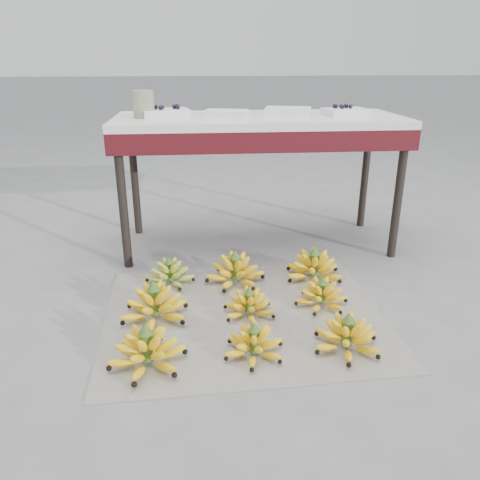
{
  "coord_description": "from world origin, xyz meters",
  "views": [
    {
      "loc": [
        -0.23,
        -1.82,
        1.1
      ],
      "look_at": [
        -0.03,
        0.27,
        0.28
      ],
      "focal_mm": 35.0,
      "sensor_mm": 36.0,
      "label": 1
    }
  ],
  "objects": [
    {
      "name": "bunch_mid_left",
      "position": [
        -0.44,
        0.05,
        0.07
      ],
      "size": [
        0.33,
        0.33,
        0.19
      ],
      "rotation": [
        0.0,
        0.0,
        -0.08
      ],
      "color": "yellow",
      "rests_on": "newspaper_mat"
    },
    {
      "name": "bunch_back_center",
      "position": [
        -0.05,
        0.37,
        0.07
      ],
      "size": [
        0.37,
        0.37,
        0.18
      ],
      "rotation": [
        0.0,
        0.0,
        -0.3
      ],
      "color": "yellow",
      "rests_on": "newspaper_mat"
    },
    {
      "name": "newspaper_mat",
      "position": [
        -0.04,
        0.04,
        0.0
      ],
      "size": [
        1.29,
        1.1,
        0.01
      ],
      "primitive_type": "cube",
      "rotation": [
        0.0,
        0.0,
        0.04
      ],
      "color": "silver",
      "rests_on": "ground"
    },
    {
      "name": "bunch_front_right",
      "position": [
        0.34,
        -0.27,
        0.06
      ],
      "size": [
        0.32,
        0.32,
        0.17
      ],
      "rotation": [
        0.0,
        0.0,
        -0.17
      ],
      "color": "yellow",
      "rests_on": "newspaper_mat"
    },
    {
      "name": "bunch_front_center",
      "position": [
        -0.03,
        -0.27,
        0.06
      ],
      "size": [
        0.29,
        0.29,
        0.15
      ],
      "rotation": [
        0.0,
        0.0,
        0.21
      ],
      "color": "yellow",
      "rests_on": "newspaper_mat"
    },
    {
      "name": "bunch_back_left",
      "position": [
        -0.39,
        0.4,
        0.06
      ],
      "size": [
        0.29,
        0.29,
        0.15
      ],
      "rotation": [
        0.0,
        0.0,
        -0.19
      ],
      "color": "#90BB2D",
      "rests_on": "newspaper_mat"
    },
    {
      "name": "bunch_mid_right",
      "position": [
        0.33,
        0.09,
        0.06
      ],
      "size": [
        0.29,
        0.29,
        0.15
      ],
      "rotation": [
        0.0,
        0.0,
        -0.18
      ],
      "color": "yellow",
      "rests_on": "newspaper_mat"
    },
    {
      "name": "vendor_table",
      "position": [
        0.14,
        0.92,
        0.7
      ],
      "size": [
        1.65,
        0.66,
        0.79
      ],
      "color": "black",
      "rests_on": "ground"
    },
    {
      "name": "bunch_mid_center",
      "position": [
        -0.02,
        0.03,
        0.06
      ],
      "size": [
        0.27,
        0.27,
        0.15
      ],
      "rotation": [
        0.0,
        0.0,
        0.15
      ],
      "color": "yellow",
      "rests_on": "newspaper_mat"
    },
    {
      "name": "bunch_front_left",
      "position": [
        -0.44,
        -0.3,
        0.07
      ],
      "size": [
        0.31,
        0.31,
        0.18
      ],
      "rotation": [
        0.0,
        0.0,
        0.05
      ],
      "color": "yellow",
      "rests_on": "newspaper_mat"
    },
    {
      "name": "bunch_back_right",
      "position": [
        0.37,
        0.38,
        0.07
      ],
      "size": [
        0.34,
        0.34,
        0.18
      ],
      "rotation": [
        0.0,
        0.0,
        0.13
      ],
      "color": "yellow",
      "rests_on": "newspaper_mat"
    },
    {
      "name": "tray_far_left",
      "position": [
        -0.39,
        0.94,
        0.81
      ],
      "size": [
        0.29,
        0.24,
        0.07
      ],
      "color": "silver",
      "rests_on": "vendor_table"
    },
    {
      "name": "tray_left",
      "position": [
        -0.06,
        0.88,
        0.81
      ],
      "size": [
        0.27,
        0.22,
        0.04
      ],
      "color": "silver",
      "rests_on": "vendor_table"
    },
    {
      "name": "tray_far_right",
      "position": [
        0.64,
        0.89,
        0.81
      ],
      "size": [
        0.27,
        0.22,
        0.06
      ],
      "color": "silver",
      "rests_on": "vendor_table"
    },
    {
      "name": "tray_right",
      "position": [
        0.31,
        0.95,
        0.81
      ],
      "size": [
        0.3,
        0.25,
        0.04
      ],
      "color": "silver",
      "rests_on": "vendor_table"
    },
    {
      "name": "glass_jar",
      "position": [
        -0.51,
        0.89,
        0.86
      ],
      "size": [
        0.15,
        0.15,
        0.15
      ],
      "primitive_type": "cylinder",
      "rotation": [
        0.0,
        0.0,
        -0.4
      ],
      "color": "beige",
      "rests_on": "vendor_table"
    },
    {
      "name": "ground",
      "position": [
        0.0,
        0.0,
        0.0
      ],
      "size": [
        60.0,
        60.0,
        0.0
      ],
      "primitive_type": "plane",
      "color": "slate",
      "rests_on": "ground"
    }
  ]
}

